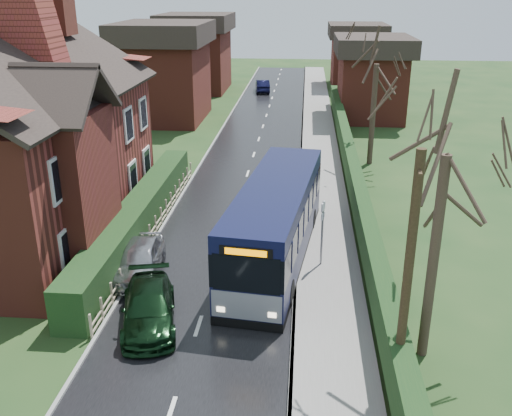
# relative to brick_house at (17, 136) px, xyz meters

# --- Properties ---
(ground) EXTENTS (140.00, 140.00, 0.00)m
(ground) POSITION_rel_brick_house_xyz_m (8.73, -4.78, -4.38)
(ground) COLOR #32491F
(ground) RESTS_ON ground
(road) EXTENTS (6.00, 100.00, 0.02)m
(road) POSITION_rel_brick_house_xyz_m (8.73, 5.22, -4.37)
(road) COLOR black
(road) RESTS_ON ground
(pavement) EXTENTS (2.50, 100.00, 0.14)m
(pavement) POSITION_rel_brick_house_xyz_m (12.98, 5.22, -4.31)
(pavement) COLOR slate
(pavement) RESTS_ON ground
(kerb_right) EXTENTS (0.12, 100.00, 0.14)m
(kerb_right) POSITION_rel_brick_house_xyz_m (11.78, 5.22, -4.31)
(kerb_right) COLOR gray
(kerb_right) RESTS_ON ground
(kerb_left) EXTENTS (0.12, 100.00, 0.10)m
(kerb_left) POSITION_rel_brick_house_xyz_m (5.68, 5.22, -4.33)
(kerb_left) COLOR gray
(kerb_left) RESTS_ON ground
(front_hedge) EXTENTS (1.20, 16.00, 1.60)m
(front_hedge) POSITION_rel_brick_house_xyz_m (4.83, 0.22, -3.58)
(front_hedge) COLOR black
(front_hedge) RESTS_ON ground
(picket_fence) EXTENTS (0.10, 16.00, 0.90)m
(picket_fence) POSITION_rel_brick_house_xyz_m (5.58, 0.22, -3.93)
(picket_fence) COLOR tan
(picket_fence) RESTS_ON ground
(right_wall_hedge) EXTENTS (0.60, 50.00, 1.80)m
(right_wall_hedge) POSITION_rel_brick_house_xyz_m (14.53, 5.22, -3.36)
(right_wall_hedge) COLOR maroon
(right_wall_hedge) RESTS_ON ground
(brick_house) EXTENTS (9.30, 14.60, 10.30)m
(brick_house) POSITION_rel_brick_house_xyz_m (0.00, 0.00, 0.00)
(brick_house) COLOR maroon
(brick_house) RESTS_ON ground
(bus) EXTENTS (3.65, 10.66, 3.17)m
(bus) POSITION_rel_brick_house_xyz_m (10.93, -1.71, -2.80)
(bus) COLOR black
(bus) RESTS_ON ground
(car_silver) EXTENTS (1.93, 4.02, 1.32)m
(car_silver) POSITION_rel_brick_house_xyz_m (5.93, -3.48, -3.71)
(car_silver) COLOR #B2B2B7
(car_silver) RESTS_ON ground
(car_green) EXTENTS (2.58, 4.37, 1.19)m
(car_green) POSITION_rel_brick_house_xyz_m (7.13, -6.74, -3.78)
(car_green) COLOR black
(car_green) RESTS_ON ground
(car_distant) EXTENTS (1.80, 3.93, 1.25)m
(car_distant) POSITION_rel_brick_house_xyz_m (7.54, 36.58, -3.75)
(car_distant) COLOR black
(car_distant) RESTS_ON ground
(bus_stop_sign) EXTENTS (0.17, 0.41, 2.73)m
(bus_stop_sign) POSITION_rel_brick_house_xyz_m (12.73, -2.26, -2.58)
(bus_stop_sign) COLOR slate
(bus_stop_sign) RESTS_ON ground
(telegraph_pole) EXTENTS (0.24, 0.89, 6.88)m
(telegraph_pole) POSITION_rel_brick_house_xyz_m (14.53, -9.78, -0.90)
(telegraph_pole) COLOR #2D2214
(telegraph_pole) RESTS_ON ground
(tree_right_near) EXTENTS (4.07, 4.07, 8.79)m
(tree_right_near) POSITION_rel_brick_house_xyz_m (15.64, -7.62, 2.19)
(tree_right_near) COLOR #3B2D23
(tree_right_near) RESTS_ON ground
(tree_right_far) EXTENTS (4.44, 4.44, 8.58)m
(tree_right_far) POSITION_rel_brick_house_xyz_m (16.00, 11.91, 2.04)
(tree_right_far) COLOR #33261E
(tree_right_far) RESTS_ON ground
(tree_house_side) EXTENTS (4.68, 4.68, 10.63)m
(tree_house_side) POSITION_rel_brick_house_xyz_m (-0.40, 5.22, 3.57)
(tree_house_side) COLOR #3D2E24
(tree_house_side) RESTS_ON ground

